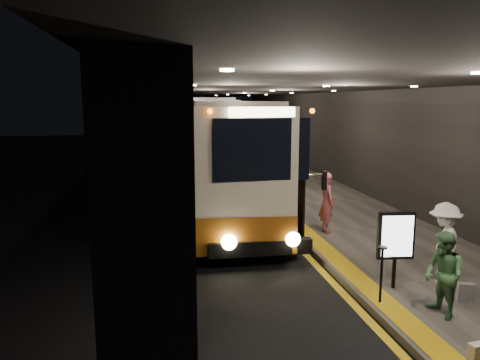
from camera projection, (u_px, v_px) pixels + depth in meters
ground at (214, 252)px, 12.51m from camera, size 90.00×90.00×0.00m
lane_line_white at (149, 211)px, 17.06m from camera, size 0.12×50.00×0.01m
kerb_stripe_yellow at (260, 207)px, 17.76m from camera, size 0.18×50.00×0.01m
sidewalk at (321, 203)px, 18.15m from camera, size 4.50×50.00×0.15m
tactile_strip at (273, 203)px, 17.81m from camera, size 0.50×50.00×0.01m
terminal_wall at (379, 127)px, 18.03m from camera, size 0.10×50.00×6.00m
support_columns at (156, 155)px, 15.77m from camera, size 0.80×24.80×4.40m
canopy at (265, 84)px, 17.01m from camera, size 9.00×50.00×0.40m
coach_main at (225, 161)px, 16.72m from camera, size 3.39×12.53×3.87m
coach_second at (200, 135)px, 28.06m from camera, size 2.79×12.81×4.02m
passenger_boarding at (327, 202)px, 13.75m from camera, size 0.45×0.66×1.79m
passenger_waiting_green at (444, 275)px, 8.34m from camera, size 0.53×0.80×1.56m
passenger_waiting_white at (444, 245)px, 9.70m from camera, size 0.98×1.27×1.78m
bag_polka at (465, 292)px, 9.06m from camera, size 0.33×0.22×0.37m
bag_plain at (478, 354)px, 6.89m from camera, size 0.28×0.18×0.32m
info_sign at (396, 237)px, 9.56m from camera, size 0.77×0.19×1.62m
stanchion_post at (381, 275)px, 8.94m from camera, size 0.05×0.05×1.10m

